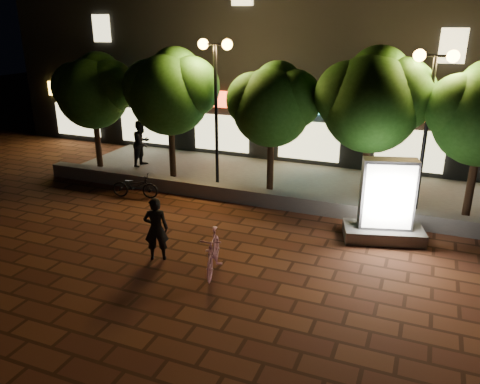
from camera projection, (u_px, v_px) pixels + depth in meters
The scene contains 15 objects.
ground at pixel (188, 252), 12.57m from camera, with size 80.00×80.00×0.00m, color #582E1B.
retaining_wall at pixel (243, 195), 15.97m from camera, with size 16.00×0.45×0.50m, color slate.
sidewalk at pixel (267, 179), 18.22m from camera, with size 16.00×5.00×0.08m, color slate.
building_block at pixel (313, 39), 22.17m from camera, with size 28.00×8.12×11.30m.
tree_far_left at pixel (94, 89), 18.65m from camera, with size 3.36×2.80×4.63m.
tree_left at pixel (171, 89), 17.36m from camera, with size 3.60×3.00×4.89m.
tree_mid at pixel (274, 102), 16.03m from camera, with size 3.24×2.70×4.50m.
tree_right at pixel (374, 97), 14.75m from camera, with size 3.72×3.10×5.07m.
street_lamp_left at pixel (216, 76), 16.25m from camera, with size 1.26×0.36×5.18m.
street_lamp_right at pixel (431, 91), 13.83m from camera, with size 1.26×0.36×4.98m.
ad_kiosk at pixel (386, 208), 13.01m from camera, with size 2.38×1.61×2.35m.
scooter_pink at pixel (213, 252), 11.47m from camera, with size 0.49×1.74×1.05m, color #CE86B1.
rider at pixel (156, 229), 11.95m from camera, with size 0.62×0.41×1.70m, color black.
scooter_parked at pixel (135, 186), 16.32m from camera, with size 0.57×1.64×0.86m, color black.
pedestrian at pixel (142, 143), 19.51m from camera, with size 0.93×0.73×1.92m, color black.
Camera 1 is at (5.52, -9.91, 5.83)m, focal length 35.17 mm.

